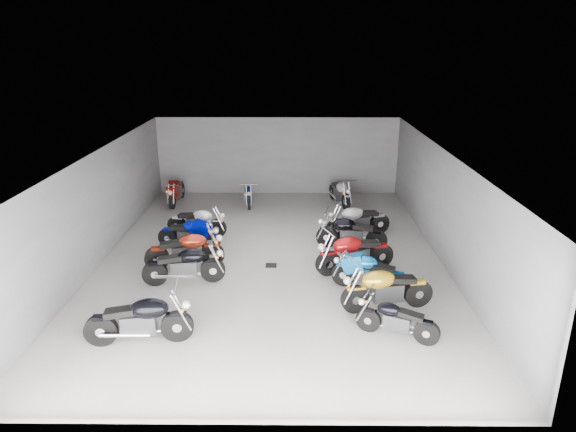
{
  "coord_description": "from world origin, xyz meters",
  "views": [
    {
      "loc": [
        0.6,
        -14.08,
        6.19
      ],
      "look_at": [
        0.48,
        1.02,
        1.0
      ],
      "focal_mm": 32.0,
      "sensor_mm": 36.0,
      "label": 1
    }
  ],
  "objects_px": {
    "motorcycle_right_a": "(396,319)",
    "motorcycle_back_c": "(248,194)",
    "motorcycle_right_d": "(354,253)",
    "drain_grate": "(271,265)",
    "motorcycle_left_e": "(189,234)",
    "motorcycle_right_f": "(358,221)",
    "motorcycle_left_a": "(140,320)",
    "motorcycle_left_f": "(197,222)",
    "motorcycle_right_b": "(386,289)",
    "motorcycle_right_c": "(369,273)",
    "motorcycle_left_d": "(186,250)",
    "motorcycle_left_c": "(185,265)",
    "motorcycle_right_e": "(351,233)",
    "motorcycle_back_e": "(340,192)",
    "motorcycle_back_a": "(176,191)"
  },
  "relations": [
    {
      "from": "motorcycle_left_e",
      "to": "motorcycle_back_a",
      "type": "height_order",
      "value": "motorcycle_back_a"
    },
    {
      "from": "motorcycle_left_a",
      "to": "motorcycle_left_c",
      "type": "height_order",
      "value": "motorcycle_left_a"
    },
    {
      "from": "motorcycle_right_a",
      "to": "motorcycle_right_d",
      "type": "height_order",
      "value": "motorcycle_right_d"
    },
    {
      "from": "motorcycle_right_c",
      "to": "motorcycle_back_c",
      "type": "height_order",
      "value": "motorcycle_right_c"
    },
    {
      "from": "motorcycle_left_f",
      "to": "motorcycle_right_a",
      "type": "distance_m",
      "value": 8.2
    },
    {
      "from": "motorcycle_right_b",
      "to": "motorcycle_right_e",
      "type": "distance_m",
      "value": 3.84
    },
    {
      "from": "drain_grate",
      "to": "motorcycle_back_e",
      "type": "relative_size",
      "value": 0.15
    },
    {
      "from": "motorcycle_right_b",
      "to": "motorcycle_left_f",
      "type": "bearing_deg",
      "value": 36.17
    },
    {
      "from": "motorcycle_left_e",
      "to": "motorcycle_right_a",
      "type": "height_order",
      "value": "motorcycle_left_e"
    },
    {
      "from": "motorcycle_left_f",
      "to": "motorcycle_back_a",
      "type": "distance_m",
      "value": 3.83
    },
    {
      "from": "motorcycle_left_e",
      "to": "motorcycle_right_a",
      "type": "distance_m",
      "value": 7.38
    },
    {
      "from": "motorcycle_left_f",
      "to": "motorcycle_back_e",
      "type": "height_order",
      "value": "motorcycle_back_e"
    },
    {
      "from": "motorcycle_left_a",
      "to": "motorcycle_right_b",
      "type": "relative_size",
      "value": 1.01
    },
    {
      "from": "motorcycle_left_c",
      "to": "motorcycle_right_f",
      "type": "xyz_separation_m",
      "value": [
        5.01,
        3.56,
        0.02
      ]
    },
    {
      "from": "drain_grate",
      "to": "motorcycle_left_f",
      "type": "distance_m",
      "value": 3.52
    },
    {
      "from": "motorcycle_right_b",
      "to": "motorcycle_left_d",
      "type": "bearing_deg",
      "value": 54.27
    },
    {
      "from": "motorcycle_left_a",
      "to": "motorcycle_right_e",
      "type": "relative_size",
      "value": 1.05
    },
    {
      "from": "motorcycle_left_a",
      "to": "motorcycle_left_f",
      "type": "xyz_separation_m",
      "value": [
        0.09,
        6.42,
        -0.06
      ]
    },
    {
      "from": "motorcycle_left_f",
      "to": "motorcycle_back_e",
      "type": "distance_m",
      "value": 6.1
    },
    {
      "from": "motorcycle_right_f",
      "to": "motorcycle_left_d",
      "type": "bearing_deg",
      "value": 97.58
    },
    {
      "from": "motorcycle_right_a",
      "to": "motorcycle_back_a",
      "type": "relative_size",
      "value": 0.81
    },
    {
      "from": "motorcycle_right_f",
      "to": "motorcycle_back_c",
      "type": "relative_size",
      "value": 1.19
    },
    {
      "from": "motorcycle_left_f",
      "to": "motorcycle_back_c",
      "type": "distance_m",
      "value": 3.67
    },
    {
      "from": "motorcycle_left_a",
      "to": "motorcycle_left_d",
      "type": "distance_m",
      "value": 3.88
    },
    {
      "from": "motorcycle_left_e",
      "to": "motorcycle_left_f",
      "type": "relative_size",
      "value": 0.99
    },
    {
      "from": "motorcycle_left_a",
      "to": "motorcycle_right_a",
      "type": "distance_m",
      "value": 5.51
    },
    {
      "from": "motorcycle_right_a",
      "to": "motorcycle_back_c",
      "type": "relative_size",
      "value": 0.94
    },
    {
      "from": "motorcycle_right_c",
      "to": "motorcycle_right_b",
      "type": "bearing_deg",
      "value": -143.88
    },
    {
      "from": "motorcycle_left_e",
      "to": "motorcycle_right_e",
      "type": "bearing_deg",
      "value": 104.79
    },
    {
      "from": "motorcycle_right_d",
      "to": "motorcycle_right_f",
      "type": "relative_size",
      "value": 1.04
    },
    {
      "from": "motorcycle_right_d",
      "to": "motorcycle_back_c",
      "type": "xyz_separation_m",
      "value": [
        -3.46,
        6.16,
        -0.12
      ]
    },
    {
      "from": "motorcycle_left_a",
      "to": "motorcycle_right_b",
      "type": "distance_m",
      "value": 5.69
    },
    {
      "from": "motorcycle_right_b",
      "to": "motorcycle_right_a",
      "type": "bearing_deg",
      "value": 168.89
    },
    {
      "from": "motorcycle_right_f",
      "to": "motorcycle_left_a",
      "type": "bearing_deg",
      "value": 121.38
    },
    {
      "from": "motorcycle_left_f",
      "to": "motorcycle_back_c",
      "type": "height_order",
      "value": "motorcycle_left_f"
    },
    {
      "from": "motorcycle_left_d",
      "to": "motorcycle_right_e",
      "type": "xyz_separation_m",
      "value": [
        4.84,
        1.44,
        -0.01
      ]
    },
    {
      "from": "motorcycle_right_b",
      "to": "motorcycle_back_e",
      "type": "height_order",
      "value": "motorcycle_right_b"
    },
    {
      "from": "motorcycle_right_b",
      "to": "motorcycle_right_f",
      "type": "relative_size",
      "value": 1.04
    },
    {
      "from": "motorcycle_left_a",
      "to": "motorcycle_left_e",
      "type": "xyz_separation_m",
      "value": [
        0.05,
        5.23,
        -0.06
      ]
    },
    {
      "from": "motorcycle_back_e",
      "to": "motorcycle_right_c",
      "type": "bearing_deg",
      "value": 75.96
    },
    {
      "from": "motorcycle_left_a",
      "to": "motorcycle_right_d",
      "type": "height_order",
      "value": "motorcycle_right_d"
    },
    {
      "from": "motorcycle_right_d",
      "to": "motorcycle_right_e",
      "type": "xyz_separation_m",
      "value": [
        0.08,
        1.67,
        -0.04
      ]
    },
    {
      "from": "motorcycle_left_e",
      "to": "motorcycle_right_c",
      "type": "relative_size",
      "value": 1.03
    },
    {
      "from": "motorcycle_left_a",
      "to": "motorcycle_right_f",
      "type": "relative_size",
      "value": 1.05
    },
    {
      "from": "motorcycle_left_c",
      "to": "motorcycle_right_e",
      "type": "relative_size",
      "value": 1.0
    },
    {
      "from": "motorcycle_back_a",
      "to": "motorcycle_left_f",
      "type": "bearing_deg",
      "value": 113.99
    },
    {
      "from": "motorcycle_left_e",
      "to": "motorcycle_right_d",
      "type": "xyz_separation_m",
      "value": [
        4.92,
        -1.59,
        0.07
      ]
    },
    {
      "from": "drain_grate",
      "to": "motorcycle_back_c",
      "type": "bearing_deg",
      "value": 100.95
    },
    {
      "from": "motorcycle_left_d",
      "to": "motorcycle_right_c",
      "type": "xyz_separation_m",
      "value": [
        5.03,
        -1.36,
        -0.04
      ]
    },
    {
      "from": "motorcycle_left_d",
      "to": "motorcycle_right_b",
      "type": "relative_size",
      "value": 0.98
    }
  ]
}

